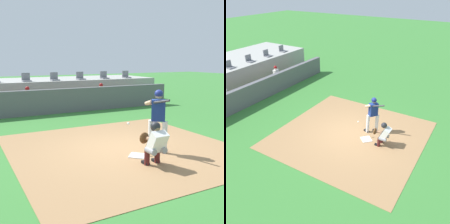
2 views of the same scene
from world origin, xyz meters
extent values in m
plane|color=#387A33|center=(0.00, 0.00, 0.00)|extent=(80.00, 80.00, 0.00)
cube|color=#9E754C|center=(0.00, 0.00, 0.01)|extent=(6.40, 6.40, 0.01)
cube|color=white|center=(0.00, -0.80, 0.02)|extent=(0.62, 0.62, 0.02)
cylinder|color=silver|center=(0.59, -0.57, 0.46)|extent=(0.15, 0.15, 0.92)
cylinder|color=silver|center=(0.81, -0.92, 0.46)|extent=(0.15, 0.15, 0.92)
cube|color=navy|center=(0.70, -0.75, 1.22)|extent=(0.45, 0.42, 0.60)
sphere|color=tan|center=(0.70, -0.75, 1.65)|extent=(0.21, 0.21, 0.21)
sphere|color=navy|center=(0.70, -0.75, 1.68)|extent=(0.24, 0.24, 0.24)
cylinder|color=tan|center=(0.49, -0.56, 1.43)|extent=(0.15, 0.27, 0.17)
cylinder|color=tan|center=(0.68, -0.64, 1.43)|extent=(0.49, 0.45, 0.18)
cylinder|color=#333338|center=(0.56, -0.86, 1.48)|extent=(0.25, 0.84, 0.24)
cube|color=black|center=(0.61, -0.52, 0.04)|extent=(0.21, 0.29, 0.09)
cube|color=black|center=(0.83, -0.87, 0.04)|extent=(0.21, 0.29, 0.09)
cylinder|color=gray|center=(-0.16, -1.62, 0.42)|extent=(0.16, 0.32, 0.16)
cylinder|color=#4C1919|center=(-0.16, -1.47, 0.21)|extent=(0.14, 0.14, 0.42)
cube|color=black|center=(-0.16, -1.41, 0.04)|extent=(0.11, 0.24, 0.08)
cylinder|color=gray|center=(0.16, -1.62, 0.42)|extent=(0.16, 0.32, 0.16)
cylinder|color=#4C1919|center=(0.16, -1.47, 0.21)|extent=(0.14, 0.14, 0.42)
cube|color=black|center=(0.16, -1.41, 0.04)|extent=(0.11, 0.24, 0.08)
cube|color=white|center=(0.00, -1.67, 0.64)|extent=(0.40, 0.44, 0.57)
cube|color=#2D2D33|center=(0.00, -1.55, 0.64)|extent=(0.38, 0.26, 0.45)
sphere|color=#996B4C|center=(0.00, -1.59, 0.98)|extent=(0.21, 0.21, 0.21)
sphere|color=#232328|center=(0.00, -1.57, 1.00)|extent=(0.25, 0.25, 0.25)
cylinder|color=#996B4C|center=(-0.04, -1.45, 0.64)|extent=(0.10, 0.45, 0.10)
ellipsoid|color=brown|center=(-0.09, -1.22, 0.64)|extent=(0.28, 0.12, 0.30)
sphere|color=white|center=(-0.06, -0.39, 0.85)|extent=(0.07, 0.07, 0.07)
cube|color=#59595E|center=(0.00, 6.50, 0.60)|extent=(13.00, 0.30, 1.20)
cube|color=olive|center=(0.00, 7.50, 0.23)|extent=(11.80, 0.44, 0.45)
cylinder|color=#939399|center=(-1.31, 7.25, 0.49)|extent=(0.15, 0.40, 0.15)
cylinder|color=#939399|center=(-1.31, 7.05, 0.23)|extent=(0.13, 0.13, 0.45)
cube|color=maroon|center=(-1.31, 7.00, 0.04)|extent=(0.11, 0.24, 0.08)
cylinder|color=#939399|center=(-1.05, 7.25, 0.49)|extent=(0.15, 0.40, 0.15)
cylinder|color=#939399|center=(-1.05, 7.05, 0.23)|extent=(0.13, 0.13, 0.45)
cube|color=maroon|center=(-1.05, 7.00, 0.04)|extent=(0.11, 0.24, 0.08)
cube|color=white|center=(-1.18, 7.47, 0.76)|extent=(0.36, 0.22, 0.54)
sphere|color=brown|center=(-1.18, 7.47, 1.15)|extent=(0.20, 0.20, 0.20)
sphere|color=maroon|center=(-1.18, 7.47, 1.19)|extent=(0.22, 0.22, 0.22)
cylinder|color=brown|center=(-1.38, 7.33, 0.65)|extent=(0.09, 0.41, 0.22)
cylinder|color=brown|center=(-0.98, 7.33, 0.65)|extent=(0.09, 0.41, 0.22)
cylinder|color=#939399|center=(2.78, 7.25, 0.49)|extent=(0.15, 0.40, 0.15)
cylinder|color=#939399|center=(2.78, 7.05, 0.23)|extent=(0.13, 0.13, 0.45)
cube|color=maroon|center=(2.78, 7.00, 0.04)|extent=(0.11, 0.24, 0.08)
cylinder|color=#939399|center=(3.04, 7.25, 0.49)|extent=(0.15, 0.40, 0.15)
cylinder|color=#939399|center=(3.04, 7.05, 0.23)|extent=(0.13, 0.13, 0.45)
cube|color=maroon|center=(3.04, 7.00, 0.04)|extent=(0.11, 0.24, 0.08)
cube|color=white|center=(2.91, 7.47, 0.76)|extent=(0.36, 0.22, 0.54)
sphere|color=beige|center=(2.91, 7.47, 1.15)|extent=(0.20, 0.20, 0.20)
sphere|color=maroon|center=(2.91, 7.47, 1.19)|extent=(0.22, 0.22, 0.22)
cylinder|color=beige|center=(2.71, 7.33, 0.65)|extent=(0.09, 0.41, 0.22)
cylinder|color=beige|center=(3.11, 7.33, 0.65)|extent=(0.09, 0.41, 0.22)
cube|color=#9E9E99|center=(0.00, 10.90, 0.70)|extent=(15.00, 4.40, 1.40)
cube|color=slate|center=(-0.81, 9.30, 1.44)|extent=(0.46, 0.46, 0.08)
cube|color=slate|center=(-0.81, 9.50, 1.68)|extent=(0.46, 0.06, 0.40)
cube|color=slate|center=(0.81, 9.30, 1.44)|extent=(0.46, 0.46, 0.08)
cube|color=slate|center=(0.81, 9.50, 1.68)|extent=(0.46, 0.06, 0.40)
cube|color=slate|center=(2.44, 9.30, 1.44)|extent=(0.46, 0.46, 0.08)
cube|color=slate|center=(2.44, 9.50, 1.68)|extent=(0.46, 0.06, 0.40)
cube|color=slate|center=(4.06, 9.30, 1.44)|extent=(0.46, 0.46, 0.08)
cube|color=slate|center=(4.06, 9.50, 1.68)|extent=(0.46, 0.06, 0.40)
cube|color=slate|center=(5.69, 9.30, 1.44)|extent=(0.46, 0.46, 0.08)
cube|color=slate|center=(5.69, 9.50, 1.68)|extent=(0.46, 0.06, 0.40)
camera|label=1|loc=(-4.18, -7.15, 2.63)|focal=46.26mm
camera|label=2|loc=(-8.49, -4.54, 6.35)|focal=39.33mm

